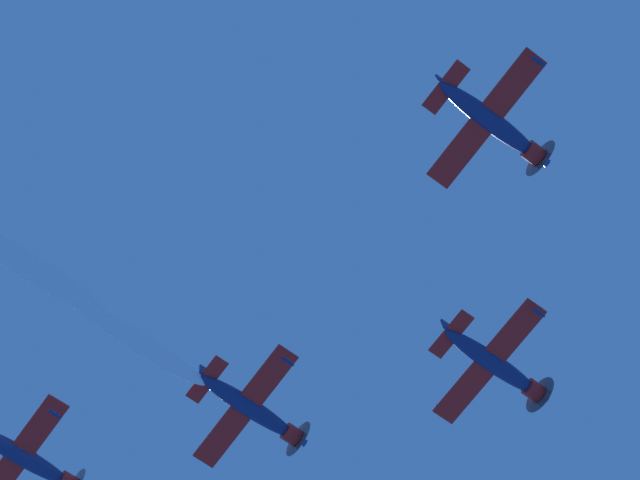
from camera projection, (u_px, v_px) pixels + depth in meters
name	position (u px, v px, depth m)	size (l,w,h in m)	color
airplane_lead	(495.00, 364.00, 78.46)	(8.45, 7.68, 2.57)	navy
airplane_left_wingman	(252.00, 409.00, 80.70)	(8.42, 7.67, 2.65)	navy
airplane_right_wingman	(493.00, 123.00, 74.14)	(8.44, 7.67, 2.61)	navy
airplane_slot_tail	(26.00, 458.00, 80.96)	(8.40, 7.68, 2.70)	navy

